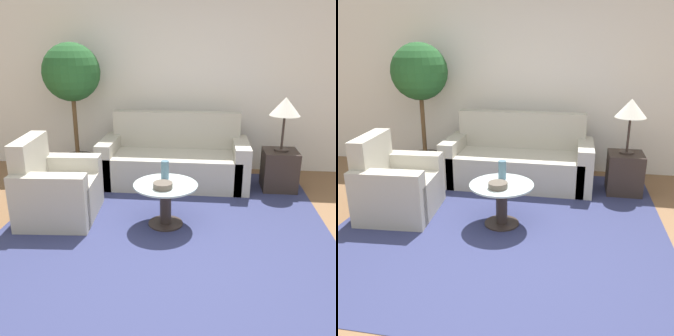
% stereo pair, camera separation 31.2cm
% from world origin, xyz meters
% --- Properties ---
extents(ground_plane, '(14.00, 14.00, 0.00)m').
position_xyz_m(ground_plane, '(0.00, 0.00, 0.00)').
color(ground_plane, brown).
extents(wall_back, '(10.00, 0.06, 2.60)m').
position_xyz_m(wall_back, '(0.00, 2.81, 1.30)').
color(wall_back, white).
rests_on(wall_back, ground_plane).
extents(rug, '(3.39, 3.43, 0.01)m').
position_xyz_m(rug, '(-0.12, 0.84, 0.00)').
color(rug, navy).
rests_on(rug, ground_plane).
extents(sofa_main, '(1.96, 0.83, 0.93)m').
position_xyz_m(sofa_main, '(-0.14, 2.14, 0.30)').
color(sofa_main, '#B2AD9E').
rests_on(sofa_main, ground_plane).
extents(armchair, '(0.82, 0.93, 0.90)m').
position_xyz_m(armchair, '(-1.35, 0.91, 0.30)').
color(armchair, '#B2AD9E').
rests_on(armchair, ground_plane).
extents(coffee_table, '(0.67, 0.67, 0.46)m').
position_xyz_m(coffee_table, '(-0.12, 0.84, 0.29)').
color(coffee_table, '#332823').
rests_on(coffee_table, ground_plane).
extents(side_table, '(0.43, 0.43, 0.52)m').
position_xyz_m(side_table, '(1.24, 2.01, 0.26)').
color(side_table, '#332823').
rests_on(side_table, ground_plane).
extents(table_lamp, '(0.38, 0.38, 0.68)m').
position_xyz_m(table_lamp, '(1.24, 2.01, 1.07)').
color(table_lamp, '#332823').
rests_on(table_lamp, side_table).
extents(potted_plant, '(0.78, 0.78, 1.85)m').
position_xyz_m(potted_plant, '(-1.57, 2.32, 1.33)').
color(potted_plant, '#3D3833').
rests_on(potted_plant, ground_plane).
extents(vase, '(0.08, 0.08, 0.20)m').
position_xyz_m(vase, '(-0.15, 0.99, 0.56)').
color(vase, slate).
rests_on(vase, coffee_table).
extents(bowl, '(0.20, 0.20, 0.06)m').
position_xyz_m(bowl, '(-0.14, 0.72, 0.49)').
color(bowl, brown).
rests_on(bowl, coffee_table).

